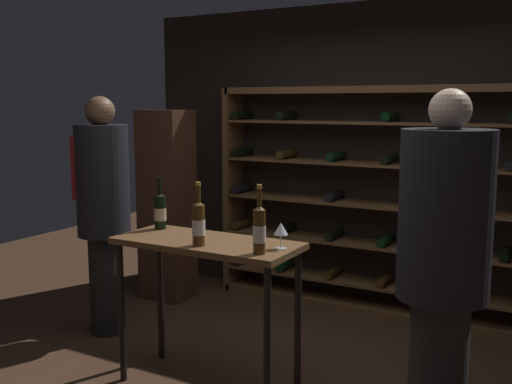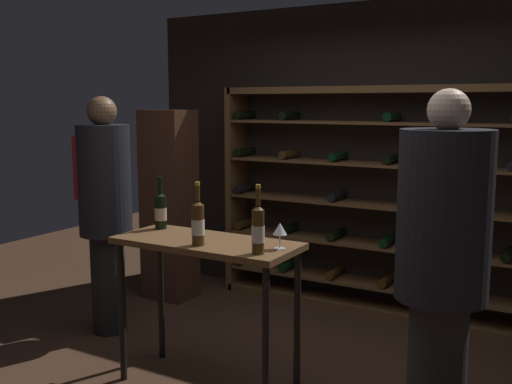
{
  "view_description": "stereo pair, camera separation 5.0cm",
  "coord_description": "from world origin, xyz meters",
  "px_view_note": "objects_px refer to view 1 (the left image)",
  "views": [
    {
      "loc": [
        1.72,
        -3.22,
        1.83
      ],
      "look_at": [
        -0.17,
        0.15,
        1.26
      ],
      "focal_mm": 41.71,
      "sensor_mm": 36.0,
      "label": 1
    },
    {
      "loc": [
        1.76,
        -3.19,
        1.83
      ],
      "look_at": [
        -0.17,
        0.15,
        1.26
      ],
      "focal_mm": 41.71,
      "sensor_mm": 36.0,
      "label": 2
    }
  ],
  "objects_px": {
    "wine_bottle_black_capsule": "(160,210)",
    "wine_glass_stemmed_center": "(281,230)",
    "person_guest_plum_blouse": "(443,255)",
    "wine_rack": "(387,203)",
    "wine_bottle_amber_reserve": "(199,223)",
    "tasting_table": "(207,261)",
    "display_cabinet": "(167,205)",
    "wine_bottle_green_slim": "(259,229)",
    "person_guest_khaki": "(104,205)"
  },
  "relations": [
    {
      "from": "person_guest_plum_blouse",
      "to": "wine_glass_stemmed_center",
      "type": "height_order",
      "value": "person_guest_plum_blouse"
    },
    {
      "from": "tasting_table",
      "to": "wine_bottle_black_capsule",
      "type": "distance_m",
      "value": 0.55
    },
    {
      "from": "display_cabinet",
      "to": "wine_bottle_green_slim",
      "type": "height_order",
      "value": "display_cabinet"
    },
    {
      "from": "wine_rack",
      "to": "display_cabinet",
      "type": "distance_m",
      "value": 2.02
    },
    {
      "from": "wine_bottle_green_slim",
      "to": "wine_bottle_amber_reserve",
      "type": "distance_m",
      "value": 0.42
    },
    {
      "from": "person_guest_khaki",
      "to": "wine_glass_stemmed_center",
      "type": "relative_size",
      "value": 11.98
    },
    {
      "from": "wine_rack",
      "to": "display_cabinet",
      "type": "bearing_deg",
      "value": -162.94
    },
    {
      "from": "wine_bottle_black_capsule",
      "to": "wine_bottle_green_slim",
      "type": "bearing_deg",
      "value": -16.07
    },
    {
      "from": "wine_bottle_black_capsule",
      "to": "wine_glass_stemmed_center",
      "type": "height_order",
      "value": "wine_bottle_black_capsule"
    },
    {
      "from": "display_cabinet",
      "to": "wine_glass_stemmed_center",
      "type": "bearing_deg",
      "value": -35.11
    },
    {
      "from": "wine_bottle_black_capsule",
      "to": "wine_glass_stemmed_center",
      "type": "xyz_separation_m",
      "value": [
        0.98,
        -0.1,
        -0.01
      ]
    },
    {
      "from": "person_guest_plum_blouse",
      "to": "wine_glass_stemmed_center",
      "type": "bearing_deg",
      "value": 8.3
    },
    {
      "from": "person_guest_plum_blouse",
      "to": "wine_bottle_black_capsule",
      "type": "distance_m",
      "value": 1.91
    },
    {
      "from": "wine_rack",
      "to": "wine_glass_stemmed_center",
      "type": "height_order",
      "value": "wine_rack"
    },
    {
      "from": "display_cabinet",
      "to": "wine_bottle_green_slim",
      "type": "relative_size",
      "value": 4.43
    },
    {
      "from": "person_guest_plum_blouse",
      "to": "wine_bottle_green_slim",
      "type": "height_order",
      "value": "person_guest_plum_blouse"
    },
    {
      "from": "wine_rack",
      "to": "wine_glass_stemmed_center",
      "type": "bearing_deg",
      "value": -91.9
    },
    {
      "from": "display_cabinet",
      "to": "person_guest_plum_blouse",
      "type": "bearing_deg",
      "value": -24.34
    },
    {
      "from": "person_guest_plum_blouse",
      "to": "wine_rack",
      "type": "bearing_deg",
      "value": -59.61
    },
    {
      "from": "wine_bottle_black_capsule",
      "to": "wine_bottle_amber_reserve",
      "type": "relative_size",
      "value": 0.93
    },
    {
      "from": "person_guest_khaki",
      "to": "person_guest_plum_blouse",
      "type": "height_order",
      "value": "person_guest_plum_blouse"
    },
    {
      "from": "tasting_table",
      "to": "person_guest_plum_blouse",
      "type": "height_order",
      "value": "person_guest_plum_blouse"
    },
    {
      "from": "person_guest_khaki",
      "to": "wine_bottle_green_slim",
      "type": "xyz_separation_m",
      "value": [
        1.69,
        -0.52,
        0.08
      ]
    },
    {
      "from": "tasting_table",
      "to": "wine_bottle_green_slim",
      "type": "relative_size",
      "value": 2.97
    },
    {
      "from": "tasting_table",
      "to": "display_cabinet",
      "type": "height_order",
      "value": "display_cabinet"
    },
    {
      "from": "person_guest_plum_blouse",
      "to": "wine_glass_stemmed_center",
      "type": "relative_size",
      "value": 12.11
    },
    {
      "from": "display_cabinet",
      "to": "wine_bottle_green_slim",
      "type": "bearing_deg",
      "value": -39.17
    },
    {
      "from": "wine_bottle_green_slim",
      "to": "wine_bottle_amber_reserve",
      "type": "xyz_separation_m",
      "value": [
        -0.42,
        -0.0,
        -0.0
      ]
    },
    {
      "from": "person_guest_khaki",
      "to": "wine_bottle_green_slim",
      "type": "distance_m",
      "value": 1.77
    },
    {
      "from": "tasting_table",
      "to": "display_cabinet",
      "type": "bearing_deg",
      "value": 135.33
    },
    {
      "from": "wine_bottle_amber_reserve",
      "to": "person_guest_khaki",
      "type": "bearing_deg",
      "value": 157.51
    },
    {
      "from": "tasting_table",
      "to": "wine_bottle_green_slim",
      "type": "height_order",
      "value": "wine_bottle_green_slim"
    },
    {
      "from": "wine_rack",
      "to": "tasting_table",
      "type": "height_order",
      "value": "wine_rack"
    },
    {
      "from": "wine_bottle_black_capsule",
      "to": "wine_bottle_green_slim",
      "type": "xyz_separation_m",
      "value": [
        0.93,
        -0.27,
        0.02
      ]
    },
    {
      "from": "wine_bottle_black_capsule",
      "to": "wine_bottle_green_slim",
      "type": "relative_size",
      "value": 0.9
    },
    {
      "from": "wine_rack",
      "to": "person_guest_plum_blouse",
      "type": "distance_m",
      "value": 2.05
    },
    {
      "from": "wine_rack",
      "to": "wine_bottle_green_slim",
      "type": "bearing_deg",
      "value": -93.27
    },
    {
      "from": "person_guest_khaki",
      "to": "wine_bottle_amber_reserve",
      "type": "relative_size",
      "value": 4.86
    },
    {
      "from": "tasting_table",
      "to": "person_guest_plum_blouse",
      "type": "xyz_separation_m",
      "value": [
        1.44,
        0.08,
        0.2
      ]
    },
    {
      "from": "wine_rack",
      "to": "wine_bottle_amber_reserve",
      "type": "relative_size",
      "value": 8.16
    },
    {
      "from": "person_guest_khaki",
      "to": "wine_bottle_green_slim",
      "type": "height_order",
      "value": "person_guest_khaki"
    },
    {
      "from": "display_cabinet",
      "to": "wine_bottle_amber_reserve",
      "type": "xyz_separation_m",
      "value": [
        1.39,
        -1.48,
        0.23
      ]
    },
    {
      "from": "wine_bottle_green_slim",
      "to": "wine_rack",
      "type": "bearing_deg",
      "value": 86.73
    },
    {
      "from": "tasting_table",
      "to": "wine_bottle_black_capsule",
      "type": "height_order",
      "value": "wine_bottle_black_capsule"
    },
    {
      "from": "tasting_table",
      "to": "wine_bottle_amber_reserve",
      "type": "distance_m",
      "value": 0.31
    },
    {
      "from": "wine_bottle_green_slim",
      "to": "wine_glass_stemmed_center",
      "type": "height_order",
      "value": "wine_bottle_green_slim"
    },
    {
      "from": "wine_rack",
      "to": "display_cabinet",
      "type": "height_order",
      "value": "wine_rack"
    },
    {
      "from": "display_cabinet",
      "to": "wine_bottle_green_slim",
      "type": "distance_m",
      "value": 2.35
    },
    {
      "from": "wine_bottle_black_capsule",
      "to": "wine_glass_stemmed_center",
      "type": "bearing_deg",
      "value": -5.99
    },
    {
      "from": "display_cabinet",
      "to": "wine_bottle_black_capsule",
      "type": "bearing_deg",
      "value": -53.8
    }
  ]
}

